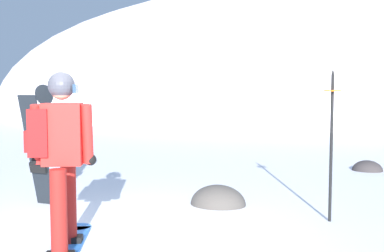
{
  "coord_description": "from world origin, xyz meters",
  "views": [
    {
      "loc": [
        2.56,
        -3.88,
        1.55
      ],
      "look_at": [
        -0.07,
        2.72,
        1.0
      ],
      "focal_mm": 43.87,
      "sensor_mm": 36.0,
      "label": 1
    }
  ],
  "objects_px": {
    "snowboarder_main": "(60,157)",
    "spare_snowboard": "(38,145)",
    "rock_mid": "(218,204)",
    "piste_marker_near": "(332,134)",
    "rock_dark": "(367,171)"
  },
  "relations": [
    {
      "from": "snowboarder_main",
      "to": "spare_snowboard",
      "type": "relative_size",
      "value": 1.06
    },
    {
      "from": "rock_mid",
      "to": "piste_marker_near",
      "type": "bearing_deg",
      "value": -10.77
    },
    {
      "from": "snowboarder_main",
      "to": "spare_snowboard",
      "type": "distance_m",
      "value": 1.97
    },
    {
      "from": "rock_dark",
      "to": "rock_mid",
      "type": "distance_m",
      "value": 4.03
    },
    {
      "from": "spare_snowboard",
      "to": "piste_marker_near",
      "type": "bearing_deg",
      "value": 10.47
    },
    {
      "from": "spare_snowboard",
      "to": "rock_dark",
      "type": "bearing_deg",
      "value": 48.66
    },
    {
      "from": "rock_mid",
      "to": "rock_dark",
      "type": "bearing_deg",
      "value": 63.18
    },
    {
      "from": "snowboarder_main",
      "to": "piste_marker_near",
      "type": "distance_m",
      "value": 3.07
    },
    {
      "from": "snowboarder_main",
      "to": "rock_mid",
      "type": "relative_size",
      "value": 2.26
    },
    {
      "from": "spare_snowboard",
      "to": "rock_dark",
      "type": "relative_size",
      "value": 2.86
    },
    {
      "from": "piste_marker_near",
      "to": "snowboarder_main",
      "type": "bearing_deg",
      "value": -137.82
    },
    {
      "from": "spare_snowboard",
      "to": "piste_marker_near",
      "type": "xyz_separation_m",
      "value": [
        3.67,
        0.68,
        0.21
      ]
    },
    {
      "from": "rock_dark",
      "to": "rock_mid",
      "type": "height_order",
      "value": "rock_mid"
    },
    {
      "from": "rock_mid",
      "to": "snowboarder_main",
      "type": "bearing_deg",
      "value": -108.59
    },
    {
      "from": "spare_snowboard",
      "to": "piste_marker_near",
      "type": "relative_size",
      "value": 0.9
    }
  ]
}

